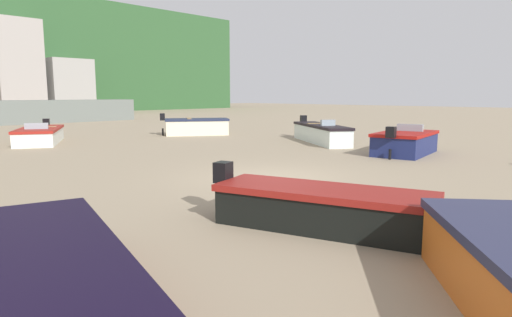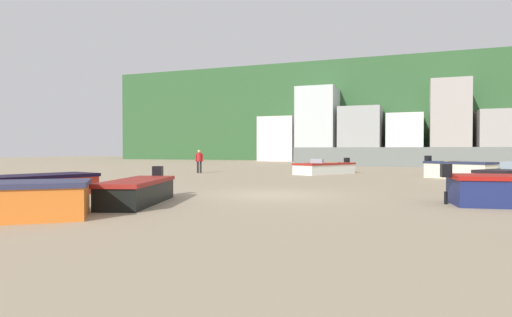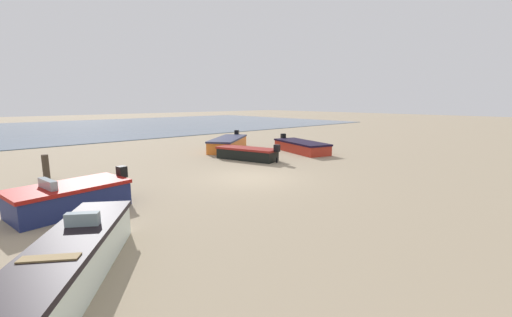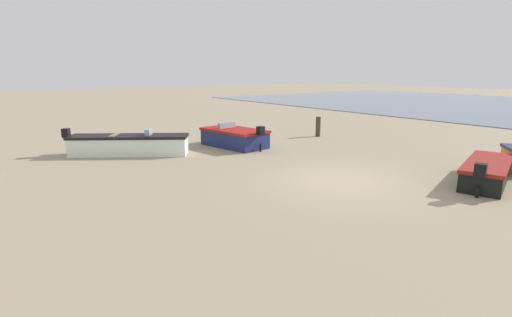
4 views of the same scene
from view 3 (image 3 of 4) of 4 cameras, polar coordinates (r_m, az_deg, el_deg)
The scene contains 8 objects.
ground_plane at distance 15.24m, azimuth -0.78°, elevation -3.41°, with size 160.00×160.00×0.00m, color gray.
tidal_water at distance 48.26m, azimuth -30.45°, elevation 4.43°, with size 80.00×36.00×0.06m, color slate.
boat_white_0 at distance 7.46m, azimuth -29.76°, elevation -15.64°, with size 3.91×4.99×1.21m.
boat_navy_1 at distance 12.23m, azimuth -29.44°, elevation -5.89°, with size 3.77×2.27×1.20m.
boat_orange_2 at distance 24.09m, azimuth -4.83°, elevation 2.57°, with size 5.10×4.47×1.19m.
boat_black_3 at distance 19.94m, azimuth -1.52°, elevation 0.87°, with size 2.30×4.14×1.05m.
boat_red_6 at distance 23.12m, azimuth 7.80°, elevation 2.05°, with size 2.96×4.99×1.07m.
mooring_post_near_water at distance 17.61m, azimuth -32.50°, elevation -1.28°, with size 0.28×0.28×1.14m, color #403429.
Camera 3 is at (9.81, 11.12, 3.52)m, focal length 23.20 mm.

